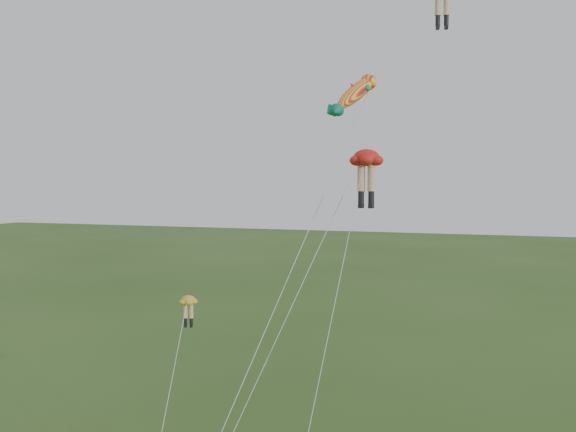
% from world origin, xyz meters
% --- Properties ---
extents(legs_kite_red_high, '(9.29, 11.65, 23.68)m').
position_xyz_m(legs_kite_red_high, '(6.85, 10.17, 22.70)').
color(legs_kite_red_high, red).
rests_on(legs_kite_red_high, ground).
extents(legs_kite_red_mid, '(2.37, 7.52, 15.03)m').
position_xyz_m(legs_kite_red_mid, '(4.48, 4.55, 14.27)').
color(legs_kite_red_mid, red).
rests_on(legs_kite_red_mid, ground).
extents(legs_kite_yellow, '(3.45, 9.44, 7.82)m').
position_xyz_m(legs_kite_yellow, '(-4.77, 5.07, 7.11)').
color(legs_kite_yellow, gold).
rests_on(legs_kite_yellow, ground).
extents(fish_kite, '(5.42, 12.99, 19.48)m').
position_xyz_m(fish_kite, '(2.93, 8.99, 18.07)').
color(fish_kite, yellow).
rests_on(fish_kite, ground).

